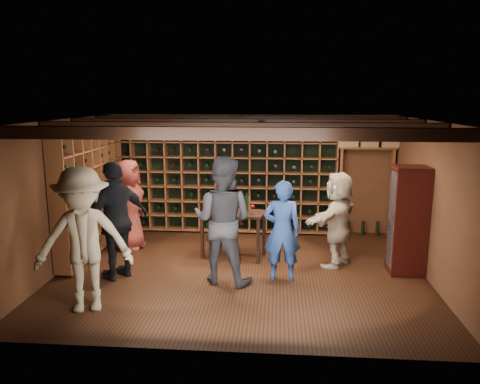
# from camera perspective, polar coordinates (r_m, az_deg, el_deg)

# --- Properties ---
(ground) EXTENTS (6.00, 6.00, 0.00)m
(ground) POSITION_cam_1_polar(r_m,az_deg,el_deg) (7.91, 0.07, -9.70)
(ground) COLOR black
(ground) RESTS_ON ground
(room_shell) EXTENTS (6.00, 6.00, 6.00)m
(room_shell) POSITION_cam_1_polar(r_m,az_deg,el_deg) (7.44, 0.11, 8.11)
(room_shell) COLOR brown
(room_shell) RESTS_ON ground
(wine_rack_back) EXTENTS (4.65, 0.30, 2.20)m
(wine_rack_back) POSITION_cam_1_polar(r_m,az_deg,el_deg) (9.89, -1.89, 1.55)
(wine_rack_back) COLOR brown
(wine_rack_back) RESTS_ON ground
(wine_rack_left) EXTENTS (0.30, 2.65, 2.20)m
(wine_rack_left) POSITION_cam_1_polar(r_m,az_deg,el_deg) (9.02, -17.71, 0.03)
(wine_rack_left) COLOR brown
(wine_rack_left) RESTS_ON ground
(crate_shelf) EXTENTS (1.20, 0.32, 2.07)m
(crate_shelf) POSITION_cam_1_polar(r_m,az_deg,el_deg) (9.92, 15.21, 3.62)
(crate_shelf) COLOR brown
(crate_shelf) RESTS_ON ground
(display_cabinet) EXTENTS (0.55, 0.50, 1.75)m
(display_cabinet) POSITION_cam_1_polar(r_m,az_deg,el_deg) (8.10, 19.75, -3.53)
(display_cabinet) COLOR #360C0A
(display_cabinet) RESTS_ON ground
(man_blue_shirt) EXTENTS (0.60, 0.40, 1.61)m
(man_blue_shirt) POSITION_cam_1_polar(r_m,az_deg,el_deg) (7.38, 5.16, -4.72)
(man_blue_shirt) COLOR navy
(man_blue_shirt) RESTS_ON ground
(man_grey_suit) EXTENTS (1.12, 0.96, 1.98)m
(man_grey_suit) POSITION_cam_1_polar(r_m,az_deg,el_deg) (7.24, -2.12, -3.47)
(man_grey_suit) COLOR black
(man_grey_suit) RESTS_ON ground
(guest_red_floral) EXTENTS (0.62, 0.89, 1.72)m
(guest_red_floral) POSITION_cam_1_polar(r_m,az_deg,el_deg) (9.09, -13.34, -1.52)
(guest_red_floral) COLOR maroon
(guest_red_floral) RESTS_ON ground
(guest_woman_black) EXTENTS (1.05, 1.16, 1.90)m
(guest_woman_black) POSITION_cam_1_polar(r_m,az_deg,el_deg) (7.65, -14.78, -3.37)
(guest_woman_black) COLOR black
(guest_woman_black) RESTS_ON ground
(guest_khaki) EXTENTS (1.43, 1.05, 1.98)m
(guest_khaki) POSITION_cam_1_polar(r_m,az_deg,el_deg) (6.61, -18.55, -5.58)
(guest_khaki) COLOR gray
(guest_khaki) RESTS_ON ground
(guest_beige) EXTENTS (1.22, 1.54, 1.64)m
(guest_beige) POSITION_cam_1_polar(r_m,az_deg,el_deg) (8.16, 11.83, -3.25)
(guest_beige) COLOR tan
(guest_beige) RESTS_ON ground
(tasting_table) EXTENTS (1.21, 0.76, 1.13)m
(tasting_table) POSITION_cam_1_polar(r_m,az_deg,el_deg) (8.40, -0.83, -3.03)
(tasting_table) COLOR black
(tasting_table) RESTS_ON ground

